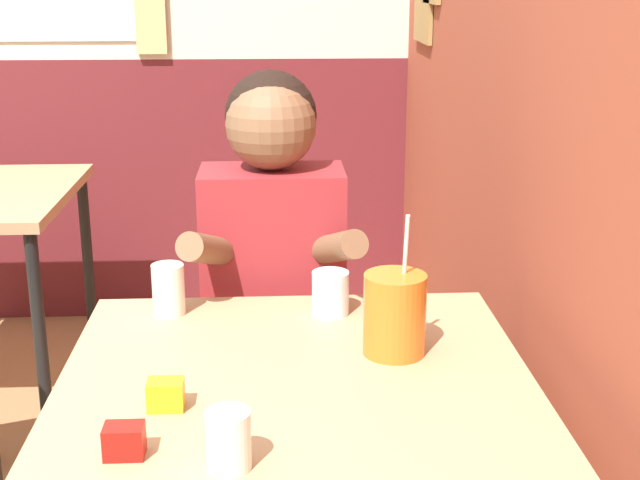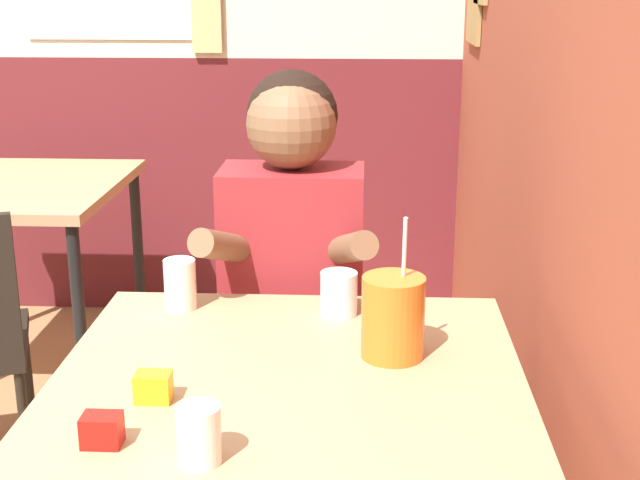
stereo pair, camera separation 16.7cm
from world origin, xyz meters
TOP-DOWN VIEW (x-y plane):
  - brick_wall_right at (1.23, 1.31)m, footprint 0.08×4.61m
  - main_table at (0.68, 0.35)m, footprint 0.85×0.94m
  - person_seated at (0.64, 0.98)m, footprint 0.42×0.41m
  - cocktail_pitcher at (0.86, 0.50)m, footprint 0.12×0.12m
  - glass_near_pitcher at (0.76, 0.71)m, footprint 0.08×0.08m
  - glass_center at (0.57, 0.10)m, footprint 0.07×0.07m
  - glass_far_side at (0.42, 0.73)m, footprint 0.07×0.07m
  - condiment_ketchup at (0.41, 0.14)m, footprint 0.06×0.04m
  - condiment_mustard at (0.46, 0.29)m, footprint 0.06×0.04m

SIDE VIEW (x-z plane):
  - person_seated at x=0.64m, z-range 0.04..1.26m
  - main_table at x=0.68m, z-range 0.30..1.04m
  - condiment_ketchup at x=0.41m, z-range 0.74..0.79m
  - condiment_mustard at x=0.46m, z-range 0.74..0.79m
  - glass_center at x=0.57m, z-range 0.74..0.83m
  - glass_near_pitcher at x=0.76m, z-range 0.74..0.83m
  - glass_far_side at x=0.42m, z-range 0.74..0.85m
  - cocktail_pitcher at x=0.86m, z-range 0.68..0.96m
  - brick_wall_right at x=1.23m, z-range 0.00..2.70m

